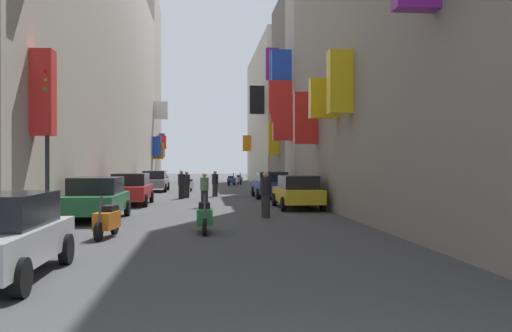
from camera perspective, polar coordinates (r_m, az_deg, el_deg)
ground_plane at (r=33.22m, az=-5.25°, el=-3.14°), size 140.00×140.00×0.00m
building_left_mid_b at (r=36.71m, az=-18.04°, el=9.59°), size 7.34×37.99×15.86m
building_left_mid_c at (r=59.78m, az=-13.18°, el=7.72°), size 6.93×8.80×19.48m
building_right_mid_a at (r=33.58m, az=8.50°, el=7.61°), size 7.35×3.51×12.54m
building_right_mid_b at (r=38.59m, az=6.75°, el=7.26°), size 6.89×6.70×13.35m
building_right_far at (r=54.04m, az=3.14°, el=5.20°), size 7.24×19.90×13.23m
parked_car_blue at (r=31.11m, az=1.60°, el=-1.93°), size 1.96×4.48×1.50m
parked_car_green at (r=19.78m, az=-16.56°, el=-3.23°), size 1.99×4.15×1.49m
parked_car_red at (r=26.58m, az=-13.10°, el=-2.32°), size 1.91×4.38×1.50m
parked_car_grey at (r=38.98m, az=-10.66°, el=-1.52°), size 1.90×4.49×1.45m
parked_car_yellow at (r=23.69m, az=4.41°, el=-2.68°), size 1.83×4.20×1.45m
scooter_silver at (r=51.17m, az=-1.78°, el=-1.42°), size 0.55×1.90×1.13m
scooter_blue at (r=48.27m, az=-2.60°, el=-1.52°), size 0.84×1.81×1.13m
scooter_green at (r=15.56m, az=-5.47°, el=-5.33°), size 0.45×1.92×1.13m
scooter_orange at (r=14.98m, az=-15.45°, el=-5.56°), size 0.59×1.78×1.13m
scooter_black at (r=53.65m, az=-9.54°, el=-1.35°), size 0.50×1.94×1.13m
scooter_white at (r=38.46m, az=-7.08°, el=-1.99°), size 0.64×1.95×1.13m
pedestrian_crossing at (r=24.54m, az=-5.46°, el=-2.56°), size 0.42×0.42×1.55m
pedestrian_near_left at (r=30.43m, az=-7.88°, el=-1.96°), size 0.54×0.54×1.60m
pedestrian_near_right at (r=32.34m, az=-4.35°, el=-1.87°), size 0.52×0.52×1.55m
pedestrian_mid_street at (r=19.62m, az=1.03°, el=-3.06°), size 0.49×0.49×1.68m
pedestrian_far_away at (r=31.33m, az=-7.34°, el=-1.96°), size 0.52×0.52×1.54m
traffic_light_near_corner at (r=16.19m, az=-21.19°, el=4.38°), size 0.26×0.34×4.66m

